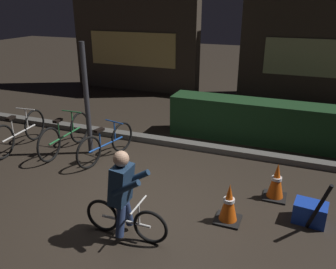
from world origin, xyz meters
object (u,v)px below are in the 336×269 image
(closed_umbrella, at_px, (319,207))
(parked_bike_center_left, at_px, (106,144))
(parked_bike_leftmost, at_px, (19,132))
(blue_crate, at_px, (310,213))
(traffic_cone_far, at_px, (276,182))
(parked_bike_left_mid, at_px, (65,135))
(traffic_cone_near, at_px, (229,203))
(street_post, at_px, (87,100))
(cyclist, at_px, (124,194))

(closed_umbrella, bearing_deg, parked_bike_center_left, -147.06)
(parked_bike_leftmost, distance_m, blue_crate, 5.76)
(traffic_cone_far, xyz_separation_m, blue_crate, (0.52, -0.49, -0.14))
(parked_bike_left_mid, relative_size, traffic_cone_near, 2.91)
(street_post, distance_m, parked_bike_leftmost, 1.72)
(parked_bike_left_mid, distance_m, blue_crate, 4.81)
(parked_bike_center_left, distance_m, closed_umbrella, 3.96)
(cyclist, bearing_deg, traffic_cone_far, 43.47)
(traffic_cone_near, height_order, closed_umbrella, closed_umbrella)
(traffic_cone_far, relative_size, blue_crate, 1.37)
(street_post, distance_m, closed_umbrella, 4.50)
(traffic_cone_near, distance_m, cyclist, 1.50)
(street_post, height_order, closed_umbrella, street_post)
(parked_bike_center_left, relative_size, cyclist, 1.23)
(cyclist, bearing_deg, street_post, 131.83)
(parked_bike_left_mid, relative_size, traffic_cone_far, 2.86)
(traffic_cone_near, bearing_deg, parked_bike_left_mid, 162.06)
(traffic_cone_far, bearing_deg, closed_umbrella, -51.17)
(parked_bike_left_mid, relative_size, parked_bike_center_left, 1.12)
(traffic_cone_far, bearing_deg, cyclist, -136.06)
(blue_crate, relative_size, closed_umbrella, 0.52)
(street_post, xyz_separation_m, parked_bike_left_mid, (-0.52, -0.12, -0.76))
(parked_bike_leftmost, relative_size, closed_umbrella, 2.03)
(parked_bike_leftmost, bearing_deg, closed_umbrella, -103.87)
(parked_bike_left_mid, bearing_deg, traffic_cone_far, -95.23)
(cyclist, bearing_deg, parked_bike_center_left, 126.04)
(traffic_cone_far, xyz_separation_m, cyclist, (-1.77, -1.71, 0.34))
(parked_bike_leftmost, height_order, blue_crate, parked_bike_leftmost)
(traffic_cone_near, xyz_separation_m, blue_crate, (1.08, 0.40, -0.13))
(blue_crate, xyz_separation_m, cyclist, (-2.29, -1.22, 0.48))
(traffic_cone_near, relative_size, cyclist, 0.47)
(cyclist, bearing_deg, parked_bike_left_mid, 140.19)
(parked_bike_leftmost, relative_size, cyclist, 1.39)
(cyclist, bearing_deg, closed_umbrella, 21.90)
(street_post, distance_m, traffic_cone_far, 3.82)
(cyclist, height_order, closed_umbrella, cyclist)
(parked_bike_leftmost, distance_m, cyclist, 3.88)
(parked_bike_center_left, bearing_deg, cyclist, -131.25)
(parked_bike_center_left, xyz_separation_m, blue_crate, (3.76, -0.76, -0.18))
(cyclist, bearing_deg, parked_bike_leftmost, 152.16)
(traffic_cone_far, distance_m, closed_umbrella, 0.95)
(traffic_cone_near, bearing_deg, street_post, 157.51)
(parked_bike_center_left, bearing_deg, traffic_cone_far, -82.56)
(street_post, xyz_separation_m, traffic_cone_far, (3.70, -0.41, -0.83))
(parked_bike_center_left, bearing_deg, parked_bike_leftmost, 108.07)
(street_post, xyz_separation_m, parked_bike_center_left, (0.47, -0.14, -0.79))
(street_post, relative_size, traffic_cone_near, 3.79)
(parked_bike_leftmost, bearing_deg, blue_crate, -101.50)
(street_post, bearing_deg, blue_crate, -12.03)
(parked_bike_center_left, relative_size, traffic_cone_near, 2.59)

